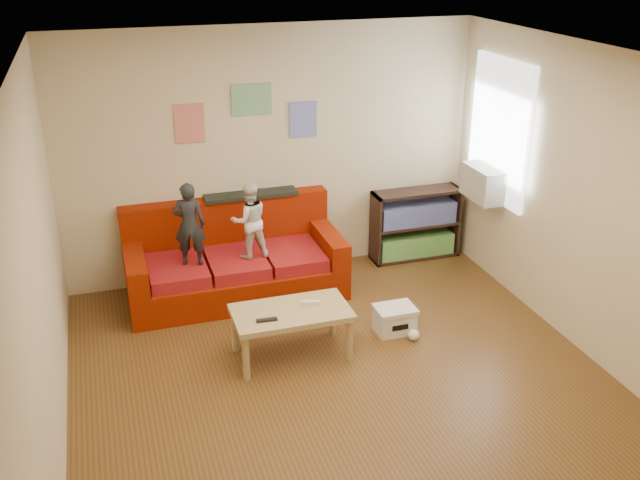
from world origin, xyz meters
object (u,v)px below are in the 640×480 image
object	(u,v)px
bookshelf	(415,228)
sofa	(234,263)
child_a	(189,224)
coffee_table	(291,317)
file_box	(395,319)
child_b	(249,220)

from	to	relation	value
bookshelf	sofa	bearing A→B (deg)	-174.14
child_a	coffee_table	xyz separation A→B (m)	(0.69, -1.22, -0.49)
sofa	coffee_table	world-z (taller)	sofa
bookshelf	file_box	xyz separation A→B (m)	(-0.90, -1.52, -0.24)
child_b	bookshelf	distance (m)	2.13
coffee_table	bookshelf	world-z (taller)	bookshelf
child_b	file_box	distance (m)	1.75
sofa	child_b	world-z (taller)	child_b
coffee_table	file_box	bearing A→B (deg)	5.95
child_a	bookshelf	world-z (taller)	child_a
bookshelf	file_box	size ratio (longest dim) A/B	2.73
coffee_table	bookshelf	distance (m)	2.54
coffee_table	file_box	xyz separation A→B (m)	(1.05, 0.11, -0.27)
file_box	child_b	bearing A→B (deg)	135.63
bookshelf	child_b	bearing A→B (deg)	-168.89
sofa	file_box	size ratio (longest dim) A/B	5.85
child_b	bookshelf	world-z (taller)	child_b
child_b	bookshelf	bearing A→B (deg)	-172.81
sofa	file_box	world-z (taller)	sofa
sofa	child_b	xyz separation A→B (m)	(0.15, -0.18, 0.53)
child_b	coffee_table	distance (m)	1.31
bookshelf	file_box	distance (m)	1.78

